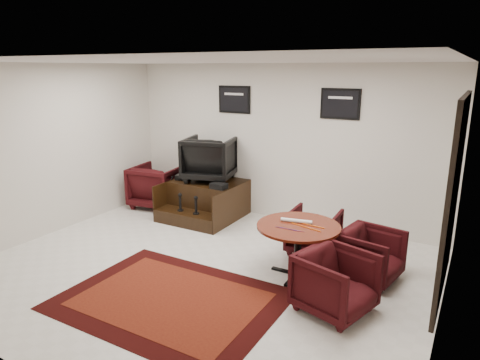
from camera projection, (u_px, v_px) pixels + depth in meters
The scene contains 16 objects.
ground at pixel (201, 270), 5.94m from camera, with size 6.00×6.00×0.00m, color silver.
room_shell at pixel (230, 144), 5.40m from camera, with size 6.02×5.02×2.81m.
area_rug at pixel (171, 299), 5.17m from camera, with size 2.59×1.94×0.01m.
shine_podium at pixel (206, 200), 8.04m from camera, with size 1.30×1.33×0.67m.
shine_chair at pixel (210, 157), 7.95m from camera, with size 0.88×0.82×0.91m, color black.
shoes_pair at pixel (183, 177), 8.11m from camera, with size 0.28×0.31×0.10m.
polish_kit at pixel (219, 186), 7.48m from camera, with size 0.28×0.19×0.10m, color black.
umbrella_black at pixel (168, 193), 8.18m from camera, with size 0.29×0.11×0.78m, color black, non-canonical shape.
umbrella_hooked at pixel (176, 187), 8.39m from camera, with size 0.33×0.12×0.88m, color black, non-canonical shape.
armchair_side at pixel (157, 184), 8.57m from camera, with size 0.90×0.84×0.93m, color black.
meeting_table at pixel (298, 231), 5.63m from camera, with size 1.10×1.10×0.72m.
table_chair_back at pixel (314, 229), 6.44m from camera, with size 0.71×0.66×0.73m, color black.
table_chair_window at pixel (371, 253), 5.61m from camera, with size 0.72×0.67×0.74m, color black.
table_chair_corner at pixel (336, 280), 4.84m from camera, with size 0.76×0.71×0.78m, color black.
paper_roll at pixel (296, 221), 5.69m from camera, with size 0.05×0.05×0.42m, color silver.
table_clutter at pixel (303, 227), 5.54m from camera, with size 0.57×0.31×0.01m.
Camera 1 is at (3.16, -4.45, 2.72)m, focal length 32.00 mm.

